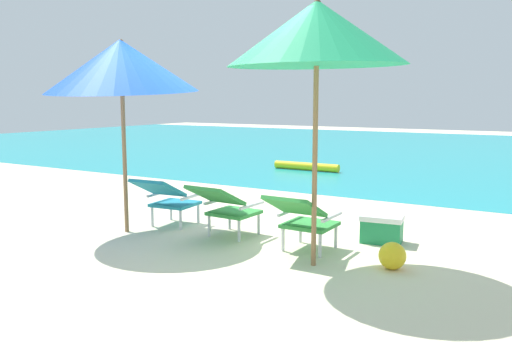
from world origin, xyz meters
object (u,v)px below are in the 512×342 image
object	(u,v)px
swim_buoy	(306,166)
lounge_chair_left	(167,197)
beach_umbrella_left	(121,66)
beach_ball	(392,256)
lounge_chair_right	(303,217)
lounge_chair_center	(225,205)
cooler_box	(382,229)
beach_umbrella_right	(317,33)

from	to	relation	value
swim_buoy	lounge_chair_left	bearing A→B (deg)	-82.00
beach_umbrella_left	beach_ball	world-z (taller)	beach_umbrella_left
lounge_chair_right	beach_ball	size ratio (longest dim) A/B	3.28
swim_buoy	lounge_chair_center	xyz separation A→B (m)	(1.76, -5.91, 0.31)
beach_umbrella_left	cooler_box	xyz separation A→B (m)	(2.89, 1.15, -1.87)
lounge_chair_center	beach_umbrella_right	size ratio (longest dim) A/B	0.35
lounge_chair_right	beach_umbrella_right	distance (m)	1.90
lounge_chair_right	cooler_box	distance (m)	1.08
lounge_chair_right	beach_umbrella_left	distance (m)	2.83
lounge_chair_left	beach_umbrella_left	size ratio (longest dim) A/B	0.38
swim_buoy	beach_umbrella_left	xyz separation A→B (m)	(0.51, -6.28, 1.94)
swim_buoy	beach_ball	world-z (taller)	beach_ball
lounge_chair_left	lounge_chair_center	distance (m)	0.94
swim_buoy	beach_umbrella_right	world-z (taller)	beach_umbrella_right
beach_umbrella_left	beach_ball	distance (m)	3.80
lounge_chair_right	cooler_box	bearing A→B (deg)	55.81
beach_ball	beach_umbrella_left	bearing A→B (deg)	-175.54
swim_buoy	lounge_chair_left	distance (m)	5.93
swim_buoy	lounge_chair_right	world-z (taller)	lounge_chair_right
lounge_chair_center	beach_umbrella_left	xyz separation A→B (m)	(-1.24, -0.37, 1.63)
lounge_chair_left	lounge_chair_center	world-z (taller)	same
lounge_chair_left	beach_umbrella_left	bearing A→B (deg)	-126.41
swim_buoy	lounge_chair_left	world-z (taller)	lounge_chair_left
swim_buoy	lounge_chair_left	size ratio (longest dim) A/B	1.74
lounge_chair_center	lounge_chair_right	xyz separation A→B (m)	(1.06, -0.09, 0.00)
swim_buoy	lounge_chair_center	bearing A→B (deg)	-73.45
swim_buoy	beach_umbrella_right	bearing A→B (deg)	-63.97
beach_umbrella_left	beach_ball	bearing A→B (deg)	4.46
swim_buoy	lounge_chair_center	distance (m)	6.18
lounge_chair_center	beach_umbrella_right	world-z (taller)	beach_umbrella_right
beach_ball	cooler_box	size ratio (longest dim) A/B	0.53
beach_umbrella_right	lounge_chair_left	bearing A→B (deg)	168.75
lounge_chair_left	beach_ball	bearing A→B (deg)	-3.17
swim_buoy	cooler_box	world-z (taller)	cooler_box
swim_buoy	lounge_chair_right	bearing A→B (deg)	-64.89
lounge_chair_right	beach_ball	distance (m)	1.02
lounge_chair_left	lounge_chair_center	bearing A→B (deg)	-3.20
lounge_chair_center	lounge_chair_right	size ratio (longest dim) A/B	1.02
swim_buoy	beach_umbrella_left	size ratio (longest dim) A/B	0.66
lounge_chair_center	beach_ball	size ratio (longest dim) A/B	3.34
beach_ball	cooler_box	distance (m)	0.97
beach_ball	beach_umbrella_right	bearing A→B (deg)	-158.08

